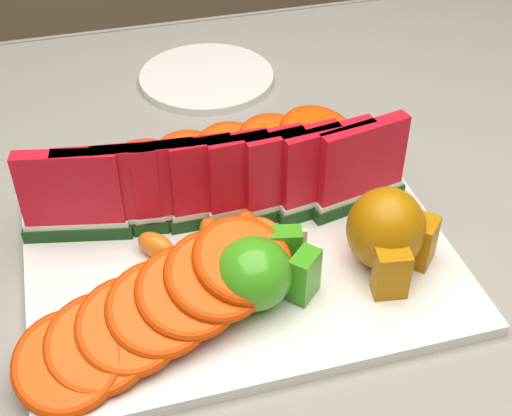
% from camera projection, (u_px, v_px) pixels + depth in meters
% --- Properties ---
extents(table, '(1.40, 0.90, 0.75)m').
position_uv_depth(table, '(177.00, 326.00, 0.76)').
color(table, '#4B291E').
rests_on(table, ground).
extents(tablecloth, '(1.53, 1.03, 0.20)m').
position_uv_depth(tablecloth, '(172.00, 286.00, 0.72)').
color(tablecloth, gray).
rests_on(tablecloth, table).
extents(platter, '(0.40, 0.30, 0.01)m').
position_uv_depth(platter, '(240.00, 258.00, 0.68)').
color(platter, silver).
rests_on(platter, tablecloth).
extents(apple_cluster, '(0.11, 0.09, 0.06)m').
position_uv_depth(apple_cluster, '(261.00, 271.00, 0.62)').
color(apple_cluster, '#1F891C').
rests_on(apple_cluster, platter).
extents(pear_cluster, '(0.09, 0.09, 0.08)m').
position_uv_depth(pear_cluster, '(388.00, 232.00, 0.65)').
color(pear_cluster, '#9F7017').
rests_on(pear_cluster, platter).
extents(side_plate, '(0.24, 0.24, 0.01)m').
position_uv_depth(side_plate, '(207.00, 77.00, 0.96)').
color(side_plate, silver).
rests_on(side_plate, tablecloth).
extents(watermelon_row, '(0.39, 0.07, 0.10)m').
position_uv_depth(watermelon_row, '(220.00, 183.00, 0.69)').
color(watermelon_row, '#0C3512').
rests_on(watermelon_row, platter).
extents(orange_fan_front, '(0.27, 0.16, 0.07)m').
position_uv_depth(orange_fan_front, '(159.00, 309.00, 0.59)').
color(orange_fan_front, '#D54700').
rests_on(orange_fan_front, platter).
extents(orange_fan_back, '(0.34, 0.12, 0.05)m').
position_uv_depth(orange_fan_back, '(213.00, 157.00, 0.77)').
color(orange_fan_back, '#D54700').
rests_on(orange_fan_back, platter).
extents(tangerine_segments, '(0.15, 0.07, 0.03)m').
position_uv_depth(tangerine_segments, '(216.00, 240.00, 0.68)').
color(tangerine_segments, orange).
rests_on(tangerine_segments, platter).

